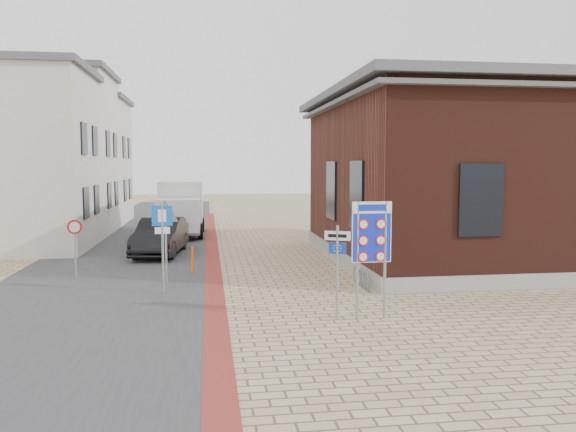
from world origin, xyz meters
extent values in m
plane|color=tan|center=(0.00, 0.00, 0.00)|extent=(120.00, 120.00, 0.00)
cube|color=#38383A|center=(-5.50, 15.00, 0.01)|extent=(7.00, 60.00, 0.02)
cube|color=maroon|center=(-2.00, 10.00, 0.01)|extent=(0.60, 40.00, 0.02)
cube|color=gray|center=(9.00, 7.00, 0.25)|extent=(12.15, 12.15, 0.50)
cube|color=#441D15|center=(9.00, 7.00, 3.50)|extent=(12.00, 12.00, 6.00)
cube|color=#525258|center=(9.00, 7.00, 6.65)|extent=(13.00, 13.00, 0.30)
cube|color=#525258|center=(9.00, 7.00, 6.25)|extent=(12.70, 12.70, 0.15)
cube|color=black|center=(2.98, 4.00, 2.80)|extent=(0.12, 1.60, 2.40)
cube|color=black|center=(2.98, 8.00, 2.80)|extent=(0.12, 1.60, 2.40)
cube|color=black|center=(6.00, 0.98, 2.80)|extent=(1.40, 0.12, 2.20)
cube|color=beige|center=(-11.00, 12.00, 4.00)|extent=(7.00, 6.00, 8.00)
cube|color=#525258|center=(-11.00, 12.00, 8.15)|extent=(7.40, 6.40, 0.30)
cube|color=black|center=(-7.48, 10.80, 2.20)|extent=(0.10, 1.10, 1.40)
cube|color=black|center=(-7.48, 13.20, 2.20)|extent=(0.10, 1.10, 1.40)
cube|color=black|center=(-7.48, 10.80, 5.00)|extent=(0.10, 1.10, 1.40)
cube|color=black|center=(-7.48, 13.20, 5.00)|extent=(0.10, 1.10, 1.40)
cube|color=beige|center=(-11.00, 18.00, 4.40)|extent=(7.00, 6.00, 8.80)
cube|color=#525258|center=(-11.00, 18.00, 8.95)|extent=(7.40, 6.40, 0.30)
cube|color=black|center=(-7.48, 16.80, 2.20)|extent=(0.10, 1.10, 1.40)
cube|color=black|center=(-7.48, 19.20, 2.20)|extent=(0.10, 1.10, 1.40)
cube|color=black|center=(-7.48, 16.80, 5.00)|extent=(0.10, 1.10, 1.40)
cube|color=black|center=(-7.48, 19.20, 5.00)|extent=(0.10, 1.10, 1.40)
cube|color=beige|center=(-11.00, 24.00, 4.00)|extent=(7.00, 6.00, 8.00)
cube|color=#525258|center=(-11.00, 24.00, 8.15)|extent=(7.40, 6.40, 0.30)
cube|color=black|center=(-7.48, 22.80, 2.20)|extent=(0.10, 1.10, 1.40)
cube|color=black|center=(-7.48, 25.20, 2.20)|extent=(0.10, 1.10, 1.40)
cube|color=black|center=(-7.48, 22.80, 5.00)|extent=(0.10, 1.10, 1.40)
cube|color=black|center=(-7.48, 25.20, 5.00)|extent=(0.10, 1.10, 1.40)
torus|color=slate|center=(2.65, 1.60, 0.28)|extent=(0.04, 0.60, 0.60)
torus|color=slate|center=(2.65, 1.90, 0.28)|extent=(0.04, 0.60, 0.60)
torus|color=slate|center=(2.65, 2.20, 0.28)|extent=(0.04, 0.60, 0.60)
torus|color=slate|center=(2.65, 2.50, 0.28)|extent=(0.04, 0.60, 0.60)
torus|color=slate|center=(2.65, 2.80, 0.28)|extent=(0.04, 0.60, 0.60)
cube|color=slate|center=(2.65, 2.20, 0.02)|extent=(0.08, 1.60, 0.04)
imported|color=black|center=(-4.19, 9.59, 0.79)|extent=(2.26, 4.98, 1.58)
cube|color=slate|center=(-3.61, 16.03, 0.47)|extent=(2.25, 5.63, 0.26)
cube|color=white|center=(-3.64, 14.06, 1.30)|extent=(2.20, 1.79, 1.66)
cube|color=black|center=(-3.65, 13.28, 1.61)|extent=(1.97, 0.11, 0.83)
cube|color=white|center=(-3.60, 16.97, 1.82)|extent=(2.33, 3.77, 2.28)
cylinder|color=black|center=(-4.73, 14.39, 0.42)|extent=(0.27, 0.83, 0.83)
cylinder|color=black|center=(-2.55, 14.36, 0.42)|extent=(0.27, 0.83, 0.83)
cylinder|color=black|center=(-4.68, 17.71, 0.42)|extent=(0.27, 0.83, 0.83)
cylinder|color=black|center=(-2.50, 17.68, 0.42)|extent=(0.27, 0.83, 0.83)
cylinder|color=gray|center=(1.51, -1.51, 1.48)|extent=(0.07, 0.07, 2.96)
cylinder|color=gray|center=(2.23, -1.49, 1.48)|extent=(0.07, 0.07, 2.96)
cube|color=white|center=(1.87, -1.50, 2.19)|extent=(1.01, 0.06, 1.52)
cube|color=#1026CB|center=(1.87, -1.50, 2.19)|extent=(0.97, 0.06, 1.48)
cube|color=white|center=(1.87, -1.50, 2.80)|extent=(0.97, 0.07, 0.29)
cylinder|color=gray|center=(1.00, -1.50, 1.19)|extent=(0.07, 0.07, 2.38)
cube|color=white|center=(1.00, -1.50, 2.12)|extent=(0.61, 0.29, 0.23)
cube|color=#0F38B7|center=(1.00, -1.50, 1.81)|extent=(0.42, 0.21, 0.29)
cylinder|color=gray|center=(-3.50, 2.00, 1.37)|extent=(0.07, 0.07, 2.74)
cube|color=blue|center=(-3.50, 2.00, 2.36)|extent=(0.60, 0.08, 0.60)
cube|color=white|center=(-3.50, 2.00, 1.92)|extent=(0.44, 0.07, 0.20)
cylinder|color=gray|center=(-3.52, 3.50, 1.30)|extent=(0.07, 0.07, 2.60)
cylinder|color=gray|center=(-6.57, 4.50, 1.01)|extent=(0.07, 0.07, 2.03)
cylinder|color=red|center=(-6.57, 4.50, 1.80)|extent=(0.47, 0.15, 0.48)
cylinder|color=#FF5B0D|center=(-2.71, 5.00, 0.49)|extent=(0.11, 0.11, 0.99)
camera|label=1|loc=(-2.16, -14.90, 3.86)|focal=35.00mm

